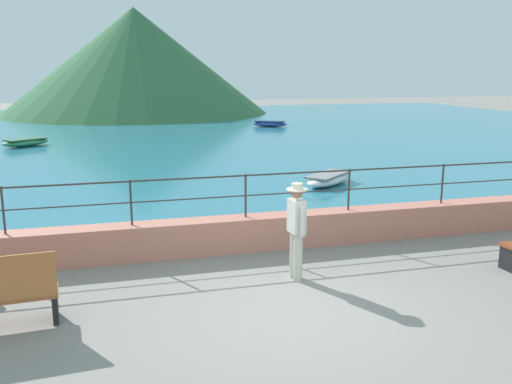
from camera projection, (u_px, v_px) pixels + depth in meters
ground_plane at (297, 311)px, 8.71m from camera, size 120.00×120.00×0.00m
promenade_wall at (246, 233)px, 11.64m from camera, size 20.00×0.56×0.70m
railing at (246, 187)px, 11.43m from camera, size 18.44×0.04×0.90m
lake_water at (150, 133)px, 33.03m from camera, size 64.00×44.32×0.06m
hill_main at (135, 61)px, 46.41m from camera, size 21.92×21.92×8.64m
person_walking at (296, 226)px, 9.87m from camera, size 0.38×0.57×1.75m
boat_0 at (270, 124)px, 36.05m from camera, size 2.43×1.97×0.36m
boat_1 at (26, 142)px, 26.90m from camera, size 2.41×2.03×0.36m
boat_2 at (328, 179)px, 17.93m from camera, size 2.33×2.19×0.36m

